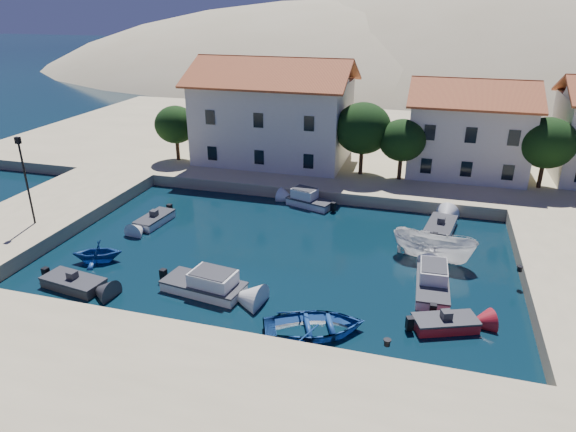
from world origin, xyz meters
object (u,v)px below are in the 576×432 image
(building_left, at_px, (274,109))
(lamppost, at_px, (25,173))
(cabin_cruiser_south, at_px, (204,284))
(building_mid, at_px, (469,126))
(cabin_cruiser_east, at_px, (433,285))
(rowboat_south, at_px, (314,332))
(boat_east, at_px, (432,260))

(building_left, bearing_deg, lamppost, -119.90)
(lamppost, height_order, cabin_cruiser_south, lamppost)
(cabin_cruiser_south, bearing_deg, building_mid, 66.99)
(building_mid, bearing_deg, cabin_cruiser_east, -95.71)
(building_mid, height_order, cabin_cruiser_south, building_mid)
(building_mid, bearing_deg, lamppost, -144.55)
(lamppost, height_order, rowboat_south, lamppost)
(boat_east, bearing_deg, cabin_cruiser_south, 134.77)
(building_left, bearing_deg, cabin_cruiser_south, -82.35)
(building_mid, distance_m, lamppost, 36.21)
(cabin_cruiser_south, xyz_separation_m, rowboat_south, (7.08, -2.10, -0.48))
(cabin_cruiser_south, bearing_deg, building_left, 105.64)
(building_left, xyz_separation_m, lamppost, (-11.50, -20.00, -1.18))
(lamppost, distance_m, boat_east, 28.00)
(rowboat_south, bearing_deg, boat_east, -51.01)
(lamppost, distance_m, rowboat_south, 23.01)
(building_mid, relative_size, lamppost, 1.69)
(lamppost, bearing_deg, building_left, 60.10)
(boat_east, bearing_deg, cabin_cruiser_east, -165.21)
(building_mid, distance_m, rowboat_south, 28.35)
(cabin_cruiser_south, relative_size, cabin_cruiser_east, 1.10)
(building_left, distance_m, building_mid, 18.04)
(rowboat_south, xyz_separation_m, boat_east, (5.54, 9.78, 0.00))
(rowboat_south, bearing_deg, cabin_cruiser_east, -66.04)
(building_left, distance_m, cabin_cruiser_south, 24.50)
(building_left, bearing_deg, cabin_cruiser_east, -51.59)
(cabin_cruiser_east, bearing_deg, building_left, 36.38)
(rowboat_south, height_order, boat_east, boat_east)
(lamppost, xyz_separation_m, rowboat_south, (21.76, -5.77, -4.75))
(lamppost, relative_size, boat_east, 1.15)
(cabin_cruiser_east, bearing_deg, rowboat_south, 133.38)
(cabin_cruiser_south, distance_m, boat_east, 14.78)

